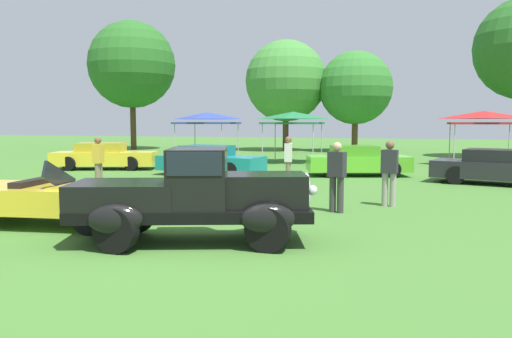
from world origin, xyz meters
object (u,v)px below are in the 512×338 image
Objects in this scene: spectator_between_cars at (389,171)px; canopy_tent_center_field at (293,117)px; spectator_near_truck at (288,160)px; spectator_by_row at (337,175)px; show_car_lime at (357,161)px; canopy_tent_right_field at (484,117)px; feature_pickup_truck at (194,195)px; neighbor_convertible at (54,198)px; spectator_far_side at (98,161)px; show_car_yellow at (104,156)px; show_car_charcoal at (500,167)px; show_car_teal at (210,161)px; canopy_tent_left_field at (207,117)px.

spectator_between_cars is 0.57× the size of canopy_tent_center_field.
spectator_near_truck is 1.00× the size of spectator_by_row.
spectator_near_truck reaches higher than show_car_lime.
canopy_tent_right_field is (9.42, 0.61, 0.00)m from canopy_tent_center_field.
feature_pickup_truck is 18.33m from canopy_tent_center_field.
canopy_tent_right_field is (3.98, 13.73, 1.51)m from spectator_between_cars.
feature_pickup_truck reaches higher than neighbor_convertible.
show_car_lime is 7.47m from spectator_between_cars.
show_car_lime is 10.06m from spectator_far_side.
neighbor_convertible is 17.68m from canopy_tent_center_field.
canopy_tent_center_field is (7.44, 6.30, 1.82)m from show_car_yellow.
spectator_between_cars is 1.72m from spectator_by_row.
canopy_tent_right_field reaches higher than spectator_by_row.
show_car_charcoal is 2.82× the size of spectator_far_side.
canopy_tent_center_field is at bearing 74.12° from spectator_far_side.
show_car_yellow is (-9.67, 11.83, -0.26)m from feature_pickup_truck.
show_car_teal is at bearing 144.79° from spectator_near_truck.
canopy_tent_center_field is at bearing 112.55° from spectator_between_cars.
spectator_between_cars is at bearing -41.34° from spectator_near_truck.
canopy_tent_center_field is at bearing 140.69° from show_car_charcoal.
spectator_near_truck is at bearing -124.09° from canopy_tent_right_field.
show_car_charcoal is 8.46m from spectator_by_row.
spectator_between_cars is at bearing 57.34° from feature_pickup_truck.
show_car_yellow is 1.58× the size of canopy_tent_left_field.
show_car_charcoal is (6.73, 10.80, -0.26)m from feature_pickup_truck.
spectator_far_side is (-7.50, -6.69, 0.31)m from show_car_lime.
show_car_charcoal is 2.82× the size of spectator_between_cars.
spectator_between_cars is (6.67, 4.43, 0.34)m from neighbor_convertible.
show_car_yellow is at bearing -107.84° from canopy_tent_left_field.
canopy_tent_left_field is (-10.64, 13.80, 1.51)m from spectator_between_cars.
neighbor_convertible is at bearing -77.72° from canopy_tent_left_field.
show_car_lime is at bearing -35.39° from canopy_tent_left_field.
show_car_charcoal is at bearing 0.51° from show_car_teal.
neighbor_convertible is 10.13m from show_car_teal.
canopy_tent_right_field reaches higher than spectator_near_truck.
canopy_tent_left_field is at bearing 127.62° from spectator_between_cars.
spectator_by_row is at bearing -48.87° from show_car_teal.
canopy_tent_left_field is at bearing 179.70° from canopy_tent_right_field.
neighbor_convertible is 2.57× the size of spectator_between_cars.
show_car_lime is at bearing 82.05° from feature_pickup_truck.
canopy_tent_left_field is (-7.31, 10.87, 1.51)m from spectator_near_truck.
spectator_near_truck is at bearing -56.10° from canopy_tent_left_field.
feature_pickup_truck is at bearing -118.57° from spectator_by_row.
canopy_tent_right_field is at bearing 45.30° from spectator_far_side.
show_car_lime and show_car_charcoal have the same top height.
neighbor_convertible is 0.89× the size of show_car_yellow.
spectator_between_cars is 1.00× the size of spectator_by_row.
feature_pickup_truck reaches higher than show_car_charcoal.
neighbor_convertible is 6.36m from spectator_by_row.
show_car_yellow is 1.13× the size of show_car_lime.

